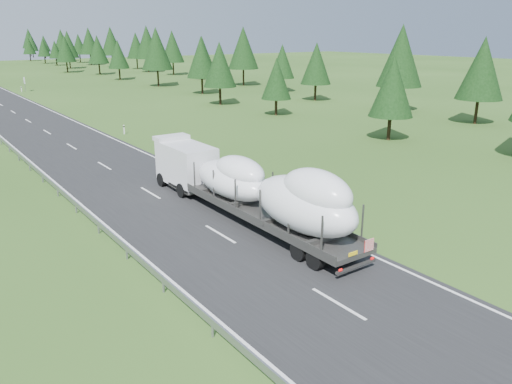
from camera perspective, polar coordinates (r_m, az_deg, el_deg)
ground at (r=27.26m, az=-4.11°, el=-4.85°), size 400.00×400.00×0.00m
highway_sign at (r=103.86m, az=-24.95°, el=11.37°), size 0.08×0.90×2.60m
tree_line_right at (r=127.06m, az=-11.46°, el=15.85°), size 26.75×268.65×12.42m
boat_truck at (r=28.17m, az=-0.47°, el=0.74°), size 3.04×18.73×4.32m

